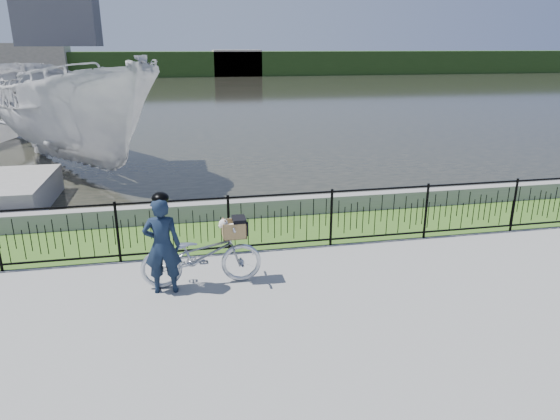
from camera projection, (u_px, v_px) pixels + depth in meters
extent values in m
plane|color=gray|center=(301.00, 286.00, 8.21)|extent=(120.00, 120.00, 0.00)
cube|color=#3C641F|center=(272.00, 231.00, 10.63)|extent=(60.00, 2.00, 0.01)
plane|color=#28281E|center=(200.00, 96.00, 38.90)|extent=(120.00, 120.00, 0.00)
cube|color=gray|center=(264.00, 208.00, 11.50)|extent=(60.00, 0.30, 0.40)
cube|color=#28441A|center=(189.00, 64.00, 63.55)|extent=(120.00, 6.00, 3.00)
cube|color=#B0A28E|center=(33.00, 61.00, 58.11)|extent=(8.00, 4.00, 4.00)
cube|color=#B0A28E|center=(237.00, 63.00, 63.26)|extent=(6.00, 3.00, 3.20)
imported|color=silver|center=(201.00, 255.00, 8.12)|extent=(1.96, 0.68, 1.03)
cube|color=black|center=(234.00, 237.00, 8.14)|extent=(0.38, 0.18, 0.02)
cube|color=#9B7B48|center=(234.00, 236.00, 8.14)|extent=(0.38, 0.31, 0.01)
cube|color=#9B7B48|center=(233.00, 226.00, 8.23)|extent=(0.38, 0.01, 0.27)
cube|color=#9B7B48|center=(235.00, 232.00, 7.96)|extent=(0.38, 0.02, 0.27)
cube|color=#9B7B48|center=(245.00, 228.00, 8.13)|extent=(0.01, 0.31, 0.27)
cube|color=#9B7B48|center=(223.00, 230.00, 8.06)|extent=(0.02, 0.31, 0.27)
cube|color=black|center=(239.00, 219.00, 8.06)|extent=(0.21, 0.32, 0.06)
cube|color=black|center=(246.00, 227.00, 8.13)|extent=(0.02, 0.32, 0.21)
ellipsoid|color=silver|center=(233.00, 229.00, 8.09)|extent=(0.31, 0.22, 0.20)
sphere|color=silver|center=(223.00, 224.00, 8.01)|extent=(0.15, 0.15, 0.15)
sphere|color=silver|center=(221.00, 226.00, 7.99)|extent=(0.07, 0.07, 0.07)
sphere|color=black|center=(219.00, 227.00, 7.98)|extent=(0.02, 0.02, 0.02)
cone|color=#A97146|center=(223.00, 219.00, 8.05)|extent=(0.06, 0.08, 0.08)
cone|color=#A97146|center=(225.00, 221.00, 7.96)|extent=(0.06, 0.08, 0.08)
imported|color=#121E32|center=(162.00, 246.00, 7.78)|extent=(0.60, 0.41, 1.58)
ellipsoid|color=black|center=(158.00, 199.00, 7.54)|extent=(0.26, 0.29, 0.18)
imported|color=#BDBDBD|center=(70.00, 113.00, 15.47)|extent=(7.79, 9.57, 3.53)
cube|color=#3F3F47|center=(58.00, 18.00, 14.60)|extent=(2.20, 1.60, 1.60)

